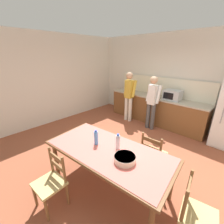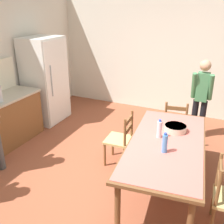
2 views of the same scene
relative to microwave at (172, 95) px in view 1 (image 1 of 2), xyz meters
name	(u,v)px [view 1 (image 1 of 2)]	position (x,y,z in m)	size (l,w,h in m)	color
ground_plane	(129,159)	(0.07, -2.21, -1.08)	(8.32, 8.32, 0.00)	brown
wall_back	(182,81)	(0.07, 0.45, 0.37)	(6.52, 0.12, 2.90)	silver
wall_left	(53,80)	(-3.19, -2.21, 0.37)	(0.12, 5.20, 2.90)	silver
kitchen_counter	(154,109)	(-0.55, 0.02, -0.61)	(3.33, 0.66, 0.93)	brown
counter_splashback	(161,86)	(-0.55, 0.33, 0.15)	(3.29, 0.03, 0.60)	#EFE8CB
microwave	(172,95)	(0.00, 0.00, 0.00)	(0.50, 0.39, 0.30)	#B2B7BC
paper_bag	(152,90)	(-0.71, -0.01, 0.03)	(0.24, 0.16, 0.36)	tan
dining_table	(108,153)	(0.28, -3.07, -0.36)	(2.22, 1.22, 0.79)	brown
bottle_near_centre	(96,138)	(0.01, -3.10, -0.16)	(0.07, 0.07, 0.27)	#4C8ED6
bottle_off_centre	(118,142)	(0.37, -2.93, -0.16)	(0.07, 0.07, 0.27)	silver
serving_bowl	(125,158)	(0.65, -3.10, -0.24)	(0.32, 0.32, 0.09)	beige
chair_head_end	(195,214)	(1.62, -2.92, -0.64)	(0.47, 0.48, 0.91)	brown
chair_side_far_right	(153,154)	(0.66, -2.23, -0.64)	(0.44, 0.42, 0.91)	brown
chair_side_near_left	(51,182)	(-0.11, -3.90, -0.64)	(0.44, 0.42, 0.91)	brown
person_at_sink	(129,94)	(-1.29, -0.50, -0.12)	(0.43, 0.29, 1.70)	silver
person_at_counter	(152,101)	(-0.39, -0.52, -0.14)	(0.42, 0.29, 1.66)	#4C4C4C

